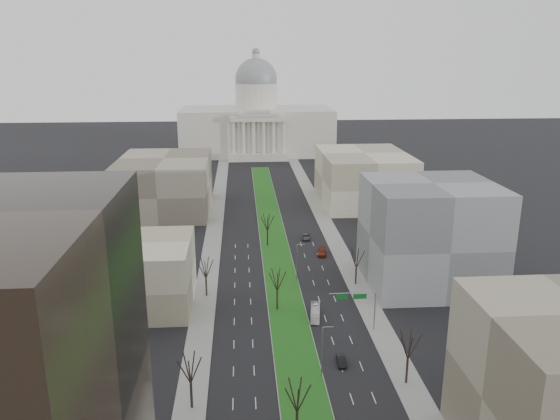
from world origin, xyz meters
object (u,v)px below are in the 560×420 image
car_red (322,252)px  car_black (341,360)px  car_grey_far (306,237)px  box_van (315,313)px

car_red → car_black: bearing=-85.1°
car_red → car_grey_far: car_red is taller
car_red → box_van: 36.37m
car_black → car_grey_far: size_ratio=0.82×
car_grey_far → box_van: box_van is taller
car_grey_far → car_red: bearing=-69.8°
car_black → box_van: (-2.14, 17.63, 0.40)m
car_red → box_van: (-6.68, -35.75, 0.26)m
car_red → car_grey_far: bearing=111.4°
car_grey_far → box_van: 49.07m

